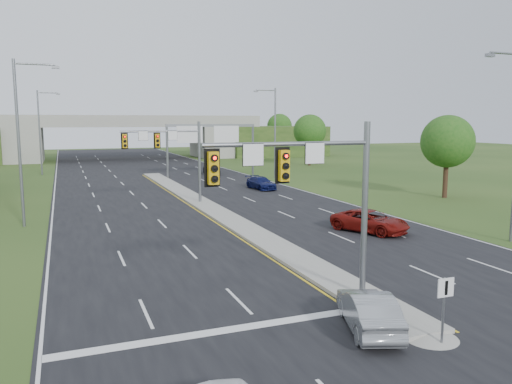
{
  "coord_description": "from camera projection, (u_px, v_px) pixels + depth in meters",
  "views": [
    {
      "loc": [
        -10.86,
        -16.27,
        7.0
      ],
      "look_at": [
        -0.64,
        10.03,
        3.0
      ],
      "focal_mm": 35.0,
      "sensor_mm": 36.0,
      "label": 1
    }
  ],
  "objects": [
    {
      "name": "overpass",
      "position": [
        124.0,
        140.0,
        93.22
      ],
      "size": [
        80.0,
        14.0,
        8.1
      ],
      "color": "gray",
      "rests_on": "ground"
    },
    {
      "name": "tree_r_near",
      "position": [
        447.0,
        142.0,
        45.51
      ],
      "size": [
        4.8,
        4.8,
        7.6
      ],
      "color": "#382316",
      "rests_on": "ground"
    },
    {
      "name": "signal_mast_near",
      "position": [
        314.0,
        184.0,
        18.35
      ],
      "size": [
        6.62,
        0.6,
        7.0
      ],
      "color": "slate",
      "rests_on": "ground"
    },
    {
      "name": "median_nose",
      "position": [
        431.0,
        336.0,
        16.18
      ],
      "size": [
        2.0,
        2.0,
        0.16
      ],
      "primitive_type": "cone",
      "color": "gray",
      "rests_on": "road"
    },
    {
      "name": "lane_markings",
      "position": [
        183.0,
        197.0,
        46.35
      ],
      "size": [
        23.72,
        160.0,
        0.01
      ],
      "color": "gold",
      "rests_on": "road"
    },
    {
      "name": "road",
      "position": [
        175.0,
        189.0,
        52.19
      ],
      "size": [
        24.0,
        160.0,
        0.02
      ],
      "primitive_type": "cube",
      "color": "black",
      "rests_on": "ground"
    },
    {
      "name": "ground",
      "position": [
        362.0,
        298.0,
        19.89
      ],
      "size": [
        240.0,
        240.0,
        0.0
      ],
      "primitive_type": "plane",
      "color": "#264217",
      "rests_on": "ground"
    },
    {
      "name": "car_silver",
      "position": [
        369.0,
        310.0,
        16.8
      ],
      "size": [
        2.66,
        4.28,
        1.33
      ],
      "primitive_type": "imported",
      "rotation": [
        0.0,
        0.0,
        2.81
      ],
      "color": "#93979A",
      "rests_on": "road"
    },
    {
      "name": "lightpole_r_far",
      "position": [
        274.0,
        129.0,
        60.72
      ],
      "size": [
        2.85,
        0.25,
        11.0
      ],
      "color": "slate",
      "rests_on": "ground"
    },
    {
      "name": "lightpole_l_mid",
      "position": [
        22.0,
        135.0,
        32.72
      ],
      "size": [
        2.85,
        0.25,
        11.0
      ],
      "color": "slate",
      "rests_on": "ground"
    },
    {
      "name": "car_far_a",
      "position": [
        370.0,
        221.0,
        31.71
      ],
      "size": [
        4.19,
        5.52,
        1.39
      ],
      "primitive_type": "imported",
      "rotation": [
        0.0,
        0.0,
        0.43
      ],
      "color": "maroon",
      "rests_on": "road"
    },
    {
      "name": "keep_right_sign",
      "position": [
        445.0,
        299.0,
        15.5
      ],
      "size": [
        0.6,
        0.13,
        2.2
      ],
      "color": "slate",
      "rests_on": "ground"
    },
    {
      "name": "lightpole_l_far",
      "position": [
        41.0,
        128.0,
        65.03
      ],
      "size": [
        2.85,
        0.25,
        11.0
      ],
      "color": "slate",
      "rests_on": "ground"
    },
    {
      "name": "tree_back_c",
      "position": [
        224.0,
        128.0,
        114.47
      ],
      "size": [
        5.6,
        5.6,
        8.32
      ],
      "color": "#382316",
      "rests_on": "ground"
    },
    {
      "name": "sign_gantry",
      "position": [
        210.0,
        136.0,
        63.01
      ],
      "size": [
        11.58,
        0.44,
        6.67
      ],
      "color": "slate",
      "rests_on": "ground"
    },
    {
      "name": "median",
      "position": [
        206.0,
        206.0,
        41.1
      ],
      "size": [
        2.0,
        54.0,
        0.16
      ],
      "primitive_type": "cube",
      "color": "gray",
      "rests_on": "road"
    },
    {
      "name": "car_far_c",
      "position": [
        211.0,
        168.0,
        66.85
      ],
      "size": [
        2.62,
        5.01,
        1.62
      ],
      "primitive_type": "imported",
      "rotation": [
        0.0,
        0.0,
        -0.15
      ],
      "color": "black",
      "rests_on": "road"
    },
    {
      "name": "signal_mast_far",
      "position": [
        173.0,
        149.0,
        41.42
      ],
      "size": [
        6.62,
        0.6,
        7.0
      ],
      "color": "slate",
      "rests_on": "ground"
    },
    {
      "name": "car_far_b",
      "position": [
        261.0,
        183.0,
        51.84
      ],
      "size": [
        2.23,
        4.56,
        1.28
      ],
      "primitive_type": "imported",
      "rotation": [
        0.0,
        0.0,
        0.1
      ],
      "color": "#0A1141",
      "rests_on": "road"
    },
    {
      "name": "tree_r_mid",
      "position": [
        310.0,
        131.0,
        79.2
      ],
      "size": [
        5.2,
        5.2,
        8.12
      ],
      "color": "#382316",
      "rests_on": "ground"
    },
    {
      "name": "tree_back_d",
      "position": [
        279.0,
        126.0,
        119.45
      ],
      "size": [
        6.0,
        6.0,
        8.85
      ],
      "color": "#382316",
      "rests_on": "ground"
    }
  ]
}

